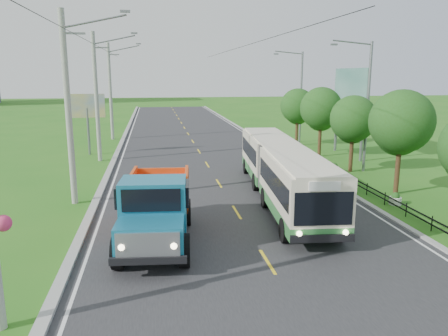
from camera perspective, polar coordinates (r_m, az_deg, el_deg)
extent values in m
plane|color=#266919|center=(16.58, 5.69, -12.12)|extent=(240.00, 240.00, 0.00)
cube|color=#28282B|center=(35.47, -2.61, 1.08)|extent=(14.00, 120.00, 0.02)
cube|color=#9E9E99|center=(35.37, -14.27, 0.80)|extent=(0.40, 120.00, 0.15)
cube|color=#9E9E99|center=(36.96, 8.47, 1.48)|extent=(0.30, 120.00, 0.10)
cube|color=silver|center=(35.34, -13.38, 0.74)|extent=(0.12, 120.00, 0.00)
cube|color=silver|center=(36.82, 7.73, 1.41)|extent=(0.12, 120.00, 0.00)
cube|color=yellow|center=(16.57, 5.69, -12.05)|extent=(0.12, 2.20, 0.00)
cube|color=black|center=(31.68, 13.23, -0.03)|extent=(0.04, 40.00, 0.60)
sphere|color=#D83366|center=(12.81, -26.88, -6.45)|extent=(0.44, 0.44, 0.44)
cylinder|color=gray|center=(24.04, -19.69, 7.15)|extent=(0.32, 0.32, 10.00)
cube|color=slate|center=(23.97, -19.13, 16.29)|extent=(1.20, 0.10, 0.10)
cube|color=slate|center=(23.82, -12.79, 19.34)|extent=(0.50, 0.18, 0.12)
cylinder|color=gray|center=(35.89, -16.32, 8.78)|extent=(0.32, 0.32, 10.00)
cube|color=slate|center=(35.84, -15.87, 14.89)|extent=(1.20, 0.10, 0.10)
cube|color=slate|center=(35.74, -11.65, 16.87)|extent=(0.50, 0.18, 0.12)
cylinder|color=gray|center=(47.81, -14.62, 9.59)|extent=(0.32, 0.32, 10.00)
cube|color=slate|center=(47.78, -14.26, 14.17)|extent=(1.20, 0.10, 0.10)
cube|color=slate|center=(47.70, -11.10, 15.64)|extent=(0.50, 0.18, 0.12)
cylinder|color=#382314|center=(26.96, 21.75, 0.32)|extent=(0.28, 0.28, 3.36)
sphere|color=#234D16|center=(26.60, 22.18, 5.64)|extent=(3.60, 3.60, 3.60)
sphere|color=#234D16|center=(27.20, 21.87, 4.26)|extent=(2.64, 2.64, 2.64)
cylinder|color=#382314|center=(32.18, 16.30, 2.19)|extent=(0.28, 0.28, 3.02)
sphere|color=#234D16|center=(31.89, 16.54, 6.20)|extent=(3.24, 3.24, 3.24)
sphere|color=#234D16|center=(32.49, 16.41, 5.16)|extent=(2.38, 2.38, 2.38)
cylinder|color=#382314|center=(37.59, 12.41, 3.94)|extent=(0.28, 0.28, 3.25)
sphere|color=#234D16|center=(37.34, 12.58, 7.64)|extent=(3.48, 3.48, 3.48)
sphere|color=#234D16|center=(37.93, 12.53, 6.65)|extent=(2.55, 2.55, 2.55)
cylinder|color=#382314|center=(43.19, 9.49, 4.97)|extent=(0.28, 0.28, 3.08)
sphere|color=#234D16|center=(42.97, 9.59, 8.03)|extent=(3.30, 3.30, 3.30)
sphere|color=#234D16|center=(43.55, 9.60, 7.21)|extent=(2.42, 2.42, 2.42)
cylinder|color=slate|center=(32.27, 18.23, 7.45)|extent=(0.20, 0.20, 9.00)
cylinder|color=slate|center=(31.64, 16.44, 15.47)|extent=(2.80, 0.10, 0.34)
cube|color=slate|center=(31.10, 14.18, 15.38)|extent=(0.45, 0.16, 0.12)
cylinder|color=slate|center=(45.14, 10.02, 9.03)|extent=(0.20, 0.20, 9.00)
cylinder|color=slate|center=(44.69, 8.48, 14.70)|extent=(2.80, 0.10, 0.34)
cube|color=slate|center=(44.31, 6.82, 14.57)|extent=(0.45, 0.16, 0.12)
cylinder|color=silver|center=(25.02, 21.45, -4.02)|extent=(0.64, 0.64, 0.40)
sphere|color=#234D16|center=(24.96, 21.50, -3.46)|extent=(0.44, 0.44, 0.44)
cylinder|color=silver|center=(31.93, 14.21, -0.17)|extent=(0.64, 0.64, 0.40)
sphere|color=#234D16|center=(31.88, 14.24, 0.27)|extent=(0.44, 0.44, 0.44)
cylinder|color=silver|center=(39.25, 9.61, 2.28)|extent=(0.64, 0.64, 0.40)
sphere|color=#234D16|center=(39.21, 9.63, 2.64)|extent=(0.44, 0.44, 0.44)
cylinder|color=slate|center=(39.27, -17.29, 4.56)|extent=(0.20, 0.20, 4.00)
cube|color=yellow|center=(39.06, -17.50, 7.76)|extent=(3.00, 0.15, 2.00)
cylinder|color=slate|center=(36.25, 17.61, 4.75)|extent=(0.24, 0.24, 5.00)
cylinder|color=slate|center=(40.74, 14.46, 5.69)|extent=(0.24, 0.24, 5.00)
cube|color=#144C47|center=(38.25, 16.23, 10.16)|extent=(0.20, 6.00, 3.00)
cube|color=#307938|center=(20.59, 9.69, -4.99)|extent=(3.13, 7.67, 0.55)
cube|color=beige|center=(20.27, 9.82, -1.65)|extent=(3.13, 7.67, 1.92)
cube|color=black|center=(20.27, 9.82, -1.62)|extent=(3.12, 7.07, 0.95)
cube|color=#307938|center=(28.39, 5.74, -0.14)|extent=(3.09, 7.17, 0.55)
cube|color=beige|center=(28.15, 5.79, 2.32)|extent=(3.09, 7.17, 1.92)
cube|color=black|center=(28.15, 5.79, 2.34)|extent=(3.08, 6.58, 0.95)
cube|color=#4C4C4C|center=(24.36, 7.40, 0.08)|extent=(2.42, 1.20, 2.37)
cube|color=black|center=(16.82, 12.88, -5.22)|extent=(2.24, 0.25, 1.30)
cylinder|color=black|center=(18.27, 7.96, -8.08)|extent=(0.41, 1.06, 1.04)
cylinder|color=black|center=(18.86, 14.73, -7.72)|extent=(0.41, 1.06, 1.04)
cylinder|color=black|center=(22.83, 5.39, -3.88)|extent=(0.41, 1.06, 1.04)
cylinder|color=black|center=(23.31, 10.87, -3.72)|extent=(0.41, 1.06, 1.04)
cylinder|color=black|center=(26.06, 4.15, -1.84)|extent=(0.41, 1.06, 1.04)
cylinder|color=black|center=(26.48, 8.98, -1.73)|extent=(0.41, 1.06, 1.04)
cylinder|color=black|center=(30.49, 2.90, 0.23)|extent=(0.41, 1.06, 1.04)
cylinder|color=black|center=(30.85, 7.05, 0.30)|extent=(0.41, 1.06, 1.04)
cube|color=#166889|center=(15.61, -9.62, -8.92)|extent=(2.48, 1.78, 1.12)
cube|color=#166889|center=(17.01, -9.14, -5.14)|extent=(2.62, 2.01, 2.24)
cube|color=black|center=(16.85, -9.21, -3.32)|extent=(2.83, 1.70, 0.78)
cube|color=black|center=(18.19, -8.78, -7.50)|extent=(1.74, 6.78, 0.28)
cube|color=#DF4515|center=(19.67, -8.44, -2.57)|extent=(2.87, 3.58, 1.45)
cylinder|color=black|center=(16.21, -13.67, -10.64)|extent=(0.50, 1.26, 1.23)
cylinder|color=black|center=(15.97, -5.19, -10.67)|extent=(0.50, 1.26, 1.23)
cylinder|color=black|center=(20.36, -11.59, -5.80)|extent=(0.50, 1.26, 1.23)
cylinder|color=black|center=(20.17, -4.94, -5.75)|extent=(0.50, 1.26, 1.23)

